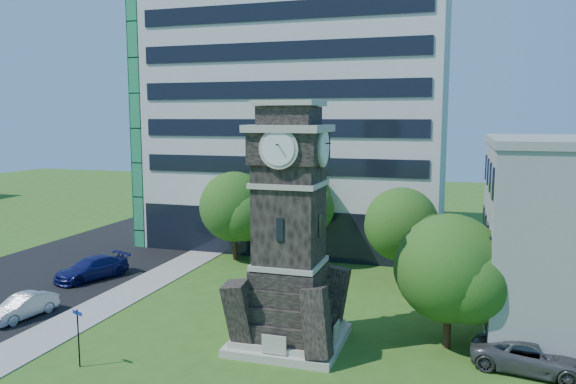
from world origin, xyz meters
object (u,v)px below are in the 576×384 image
(car_east_lot, at_px, (532,356))
(park_bench, at_px, (314,350))
(car_street_mid, at_px, (23,307))
(car_street_north, at_px, (92,268))
(clock_tower, at_px, (289,242))
(street_sign, at_px, (78,331))

(car_east_lot, xyz_separation_m, park_bench, (-9.77, -1.67, -0.27))
(car_street_mid, distance_m, car_street_north, 7.92)
(car_east_lot, bearing_deg, car_street_mid, 102.98)
(car_street_north, distance_m, car_east_lot, 29.01)
(clock_tower, bearing_deg, car_street_mid, -176.07)
(car_street_north, height_order, park_bench, car_street_north)
(car_east_lot, bearing_deg, car_street_north, 87.20)
(clock_tower, relative_size, car_east_lot, 2.32)
(car_street_mid, distance_m, park_bench, 17.34)
(car_street_north, xyz_separation_m, car_east_lot, (28.26, -6.52, -0.04))
(car_street_mid, xyz_separation_m, car_street_north, (-1.16, 7.84, 0.10))
(car_street_mid, distance_m, street_sign, 8.55)
(car_street_north, height_order, street_sign, street_sign)
(clock_tower, xyz_separation_m, park_bench, (1.66, -1.43, -4.82))
(car_east_lot, height_order, park_bench, car_east_lot)
(clock_tower, xyz_separation_m, car_street_mid, (-15.68, -1.08, -4.61))
(car_street_north, relative_size, park_bench, 3.19)
(clock_tower, xyz_separation_m, car_street_north, (-16.83, 6.76, -4.50))
(clock_tower, height_order, car_street_mid, clock_tower)
(clock_tower, distance_m, car_street_north, 18.69)
(car_street_mid, xyz_separation_m, car_east_lot, (27.11, 1.32, 0.06))
(park_bench, bearing_deg, car_street_mid, 159.75)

